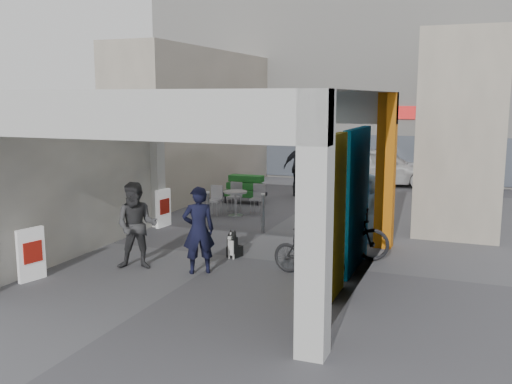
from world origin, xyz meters
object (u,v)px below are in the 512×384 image
at_px(man_with_dog, 199,230).
at_px(man_elderly, 368,208).
at_px(produce_stand, 244,192).
at_px(cafe_set, 236,203).
at_px(white_van, 380,166).
at_px(border_collie, 233,246).
at_px(man_back_turned, 137,226).
at_px(bicycle_front, 341,234).
at_px(man_crates, 300,168).
at_px(bicycle_rear, 309,253).

height_order(man_with_dog, man_elderly, man_with_dog).
relative_size(produce_stand, man_elderly, 0.83).
height_order(cafe_set, white_van, white_van).
relative_size(border_collie, man_back_turned, 0.35).
height_order(cafe_set, bicycle_front, bicycle_front).
height_order(border_collie, man_crates, man_crates).
relative_size(man_with_dog, man_back_turned, 0.98).
distance_m(bicycle_front, white_van, 10.70).
height_order(man_back_turned, bicycle_front, man_back_turned).
bearing_deg(border_collie, bicycle_rear, -4.74).
bearing_deg(bicycle_rear, bicycle_front, 0.77).
distance_m(border_collie, man_crates, 7.97).
bearing_deg(man_crates, man_with_dog, 95.00).
relative_size(man_with_dog, man_elderly, 1.06).
xyz_separation_m(produce_stand, border_collie, (2.22, -6.02, -0.10)).
xyz_separation_m(man_with_dog, man_crates, (-0.72, 9.11, 0.14)).
relative_size(cafe_set, bicycle_front, 0.71).
bearing_deg(man_with_dog, white_van, -130.82).
bearing_deg(man_back_turned, man_with_dog, -12.78).
xyz_separation_m(man_crates, white_van, (2.20, 3.53, -0.25)).
bearing_deg(man_elderly, man_crates, 141.97).
relative_size(man_elderly, white_van, 0.37).
height_order(bicycle_front, white_van, white_van).
distance_m(man_elderly, white_van, 9.06).
bearing_deg(man_crates, bicycle_front, 113.75).
bearing_deg(man_elderly, bicycle_front, -78.92).
xyz_separation_m(produce_stand, man_with_dog, (2.02, -7.24, 0.51)).
distance_m(man_with_dog, bicycle_front, 3.09).
relative_size(man_crates, white_van, 0.45).
bearing_deg(bicycle_front, man_crates, 14.27).
bearing_deg(border_collie, man_crates, 111.85).
bearing_deg(bicycle_rear, cafe_set, 48.58).
xyz_separation_m(man_back_turned, man_elderly, (3.90, 3.84, -0.07)).
height_order(man_crates, bicycle_rear, man_crates).
bearing_deg(bicycle_rear, man_back_turned, 114.70).
distance_m(man_with_dog, man_back_turned, 1.29).
distance_m(produce_stand, man_crates, 2.37).
bearing_deg(produce_stand, man_back_turned, -82.75).
bearing_deg(border_collie, man_with_dog, -84.05).
distance_m(border_collie, bicycle_rear, 1.98).
bearing_deg(man_with_dog, produce_stand, -108.56).
height_order(cafe_set, produce_stand, produce_stand).
height_order(man_with_dog, man_crates, man_crates).
height_order(man_with_dog, bicycle_rear, man_with_dog).
height_order(bicycle_front, bicycle_rear, bicycle_front).
relative_size(man_elderly, bicycle_rear, 1.06).
relative_size(man_with_dog, man_crates, 0.86).
bearing_deg(border_collie, cafe_set, 127.84).
relative_size(border_collie, man_crates, 0.31).
xyz_separation_m(produce_stand, man_crates, (1.30, 1.87, 0.65)).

